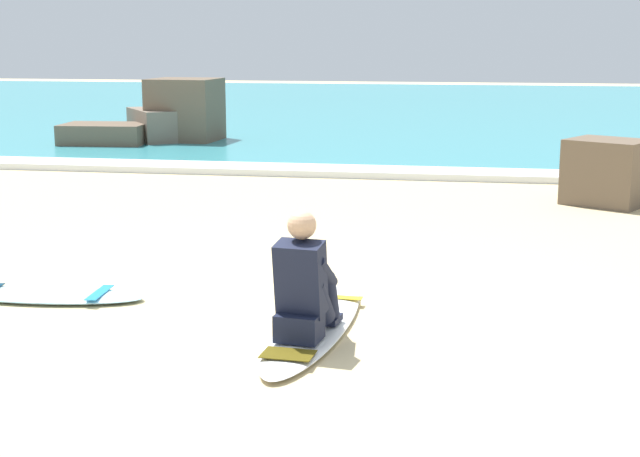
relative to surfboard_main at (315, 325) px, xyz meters
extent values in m
plane|color=#CCB584|center=(-0.34, 0.20, -0.04)|extent=(80.00, 80.00, 0.00)
cube|color=teal|center=(-0.34, 21.80, 0.01)|extent=(80.00, 28.00, 0.10)
cube|color=white|center=(-0.34, 8.10, 0.02)|extent=(80.00, 0.90, 0.11)
ellipsoid|color=white|center=(0.00, 0.00, 0.00)|extent=(0.68, 2.47, 0.07)
cube|color=gold|center=(0.05, 0.68, 0.04)|extent=(0.48, 0.13, 0.01)
cube|color=#4C400C|center=(-0.05, -0.78, 0.04)|extent=(0.38, 0.26, 0.01)
cube|color=black|center=(-0.03, -0.47, 0.14)|extent=(0.35, 0.30, 0.20)
cylinder|color=black|center=(-0.11, -0.28, 0.29)|extent=(0.20, 0.42, 0.43)
cylinder|color=black|center=(-0.09, -0.07, 0.26)|extent=(0.15, 0.27, 0.42)
cube|color=black|center=(-0.09, 0.00, 0.07)|extent=(0.13, 0.23, 0.05)
cylinder|color=black|center=(0.09, -0.30, 0.29)|extent=(0.20, 0.42, 0.43)
cylinder|color=black|center=(0.13, -0.10, 0.26)|extent=(0.15, 0.27, 0.42)
cube|color=black|center=(0.15, -0.03, 0.07)|extent=(0.13, 0.23, 0.05)
cube|color=black|center=(-0.03, -0.43, 0.49)|extent=(0.38, 0.33, 0.57)
sphere|color=tan|center=(-0.02, -0.40, 0.88)|extent=(0.21, 0.21, 0.21)
cylinder|color=black|center=(-0.15, -0.27, 0.52)|extent=(0.14, 0.40, 0.31)
cylinder|color=black|center=(0.13, -0.30, 0.52)|extent=(0.14, 0.40, 0.31)
ellipsoid|color=#9ED1E5|center=(-2.47, 0.44, 0.00)|extent=(1.80, 0.62, 0.07)
cube|color=#1E7FB7|center=(-1.97, 0.47, 0.04)|extent=(0.13, 0.48, 0.01)
cube|color=brown|center=(-6.31, 10.85, 0.22)|extent=(1.77, 1.25, 0.51)
cube|color=brown|center=(-4.87, 11.73, 0.66)|extent=(1.44, 1.33, 1.39)
cube|color=#756656|center=(-5.39, 11.71, 0.34)|extent=(1.83, 1.95, 0.75)
cube|color=brown|center=(2.95, 6.01, 0.41)|extent=(1.29, 1.23, 0.89)
camera|label=1|loc=(1.19, -6.63, 2.20)|focal=50.82mm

